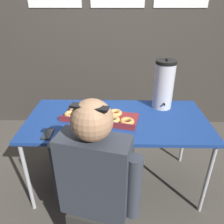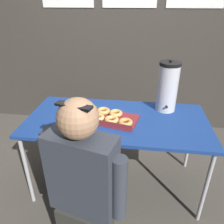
# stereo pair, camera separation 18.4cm
# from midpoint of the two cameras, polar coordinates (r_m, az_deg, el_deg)

# --- Properties ---
(ground_plane) EXTENTS (12.00, 12.00, 0.00)m
(ground_plane) POSITION_cam_midpoint_polar(r_m,az_deg,el_deg) (2.32, -1.27, -17.67)
(ground_plane) COLOR #4C473F
(back_wall) EXTENTS (6.00, 0.11, 2.85)m
(back_wall) POSITION_cam_midpoint_polar(r_m,az_deg,el_deg) (2.90, -0.56, 23.39)
(back_wall) COLOR #38332D
(back_wall) RESTS_ON ground
(folding_table) EXTENTS (1.54, 0.75, 0.73)m
(folding_table) POSITION_cam_midpoint_polar(r_m,az_deg,el_deg) (1.89, -1.48, -2.87)
(folding_table) COLOR navy
(folding_table) RESTS_ON ground
(donut_box) EXTENTS (0.68, 0.40, 0.05)m
(donut_box) POSITION_cam_midpoint_polar(r_m,az_deg,el_deg) (1.87, -6.45, -1.05)
(donut_box) COLOR maroon
(donut_box) RESTS_ON folding_table
(coffee_urn) EXTENTS (0.18, 0.21, 0.47)m
(coffee_urn) POSITION_cam_midpoint_polar(r_m,az_deg,el_deg) (2.02, 10.84, 6.99)
(coffee_urn) COLOR silver
(coffee_urn) RESTS_ON folding_table
(cell_phone) EXTENTS (0.07, 0.15, 0.01)m
(cell_phone) POSITION_cam_midpoint_polar(r_m,az_deg,el_deg) (1.75, -19.33, -5.54)
(cell_phone) COLOR black
(cell_phone) RESTS_ON folding_table
(person_seated) EXTENTS (0.55, 0.30, 1.21)m
(person_seated) POSITION_cam_midpoint_polar(r_m,az_deg,el_deg) (1.45, -8.21, -20.08)
(person_seated) COLOR #33332D
(person_seated) RESTS_ON ground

